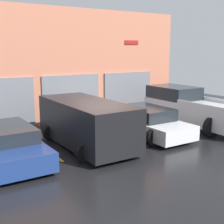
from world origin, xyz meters
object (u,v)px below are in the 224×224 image
pickup_truck (191,108)px  sedan_white (147,122)px  van_right (86,122)px  sedan_side (7,144)px

pickup_truck → sedan_white: (-2.96, -0.26, -0.28)m
van_right → sedan_side: bearing=179.5°
pickup_truck → sedan_white: pickup_truck is taller
pickup_truck → van_right: pickup_truck is taller
pickup_truck → van_right: size_ratio=1.14×
sedan_side → van_right: size_ratio=0.91×
van_right → pickup_truck: bearing=2.8°
sedan_side → pickup_truck: bearing=1.7°
sedan_side → van_right: 2.99m
sedan_side → van_right: van_right is taller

